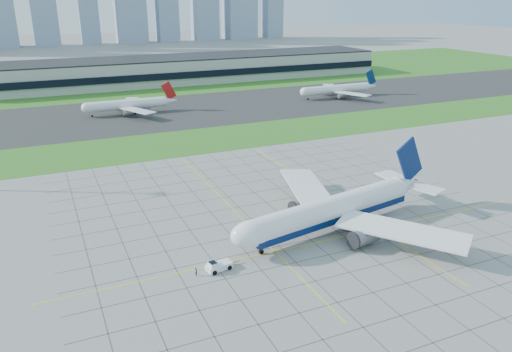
{
  "coord_description": "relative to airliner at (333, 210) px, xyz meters",
  "views": [
    {
      "loc": [
        -53.63,
        -89.33,
        53.37
      ],
      "look_at": [
        -1.77,
        26.73,
        7.0
      ],
      "focal_mm": 35.0,
      "sensor_mm": 36.0,
      "label": 1
    }
  ],
  "objects": [
    {
      "name": "ground",
      "position": [
        -7.38,
        -2.28,
        -5.2
      ],
      "size": [
        1400.0,
        1400.0,
        0.0
      ],
      "primitive_type": "plane",
      "color": "gray",
      "rests_on": "ground"
    },
    {
      "name": "grass_median",
      "position": [
        -7.38,
        87.72,
        -5.18
      ],
      "size": [
        700.0,
        35.0,
        0.04
      ],
      "primitive_type": "cube",
      "color": "#377120",
      "rests_on": "ground"
    },
    {
      "name": "asphalt_taxiway",
      "position": [
        -7.38,
        142.72,
        -5.17
      ],
      "size": [
        700.0,
        75.0,
        0.04
      ],
      "primitive_type": "cube",
      "color": "#383838",
      "rests_on": "ground"
    },
    {
      "name": "grass_far",
      "position": [
        -7.38,
        252.72,
        -5.18
      ],
      "size": [
        700.0,
        145.0,
        0.04
      ],
      "primitive_type": "cube",
      "color": "#377120",
      "rests_on": "ground"
    },
    {
      "name": "apron_markings",
      "position": [
        -6.95,
        8.81,
        -5.18
      ],
      "size": [
        120.0,
        130.0,
        0.03
      ],
      "color": "#474744",
      "rests_on": "ground"
    },
    {
      "name": "terminal",
      "position": [
        32.62,
        227.59,
        2.69
      ],
      "size": [
        260.0,
        43.0,
        15.8
      ],
      "color": "#B7B7B2",
      "rests_on": "ground"
    },
    {
      "name": "airliner",
      "position": [
        0.0,
        0.0,
        0.0
      ],
      "size": [
        59.9,
        60.14,
        19.02
      ],
      "rotation": [
        0.0,
        0.0,
        0.19
      ],
      "color": "white",
      "rests_on": "ground"
    },
    {
      "name": "pushback_tug",
      "position": [
        -31.57,
        -6.51,
        -4.23
      ],
      "size": [
        7.96,
        3.57,
        2.18
      ],
      "rotation": [
        0.0,
        0.0,
        0.19
      ],
      "color": "white",
      "rests_on": "ground"
    },
    {
      "name": "crew_near",
      "position": [
        -36.27,
        -6.73,
        -4.32
      ],
      "size": [
        0.64,
        0.76,
        1.76
      ],
      "primitive_type": "imported",
      "rotation": [
        0.0,
        0.0,
        1.16
      ],
      "color": "black",
      "rests_on": "ground"
    },
    {
      "name": "crew_far",
      "position": [
        17.42,
        -12.32,
        -4.29
      ],
      "size": [
        1.12,
        1.08,
        1.82
      ],
      "primitive_type": "imported",
      "rotation": [
        0.0,
        0.0,
        -0.65
      ],
      "color": "black",
      "rests_on": "ground"
    },
    {
      "name": "distant_jet_1",
      "position": [
        -21.17,
        145.76,
        -0.71
      ],
      "size": [
        42.51,
        42.66,
        14.08
      ],
      "color": "white",
      "rests_on": "ground"
    },
    {
      "name": "distant_jet_2",
      "position": [
        91.38,
        139.77,
        -0.71
      ],
      "size": [
        46.25,
        42.66,
        14.08
      ],
      "color": "white",
      "rests_on": "ground"
    }
  ]
}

